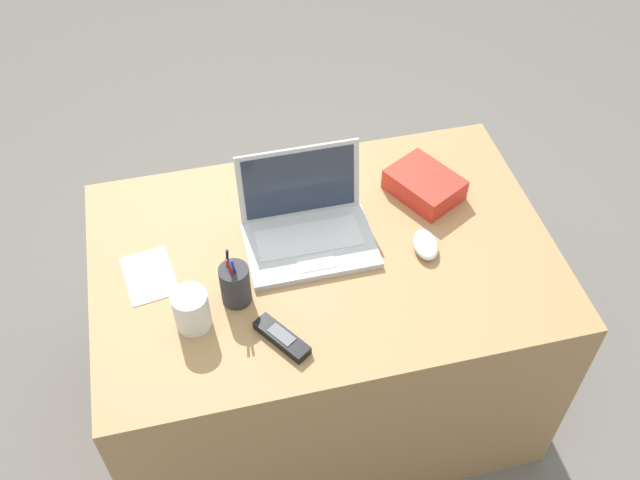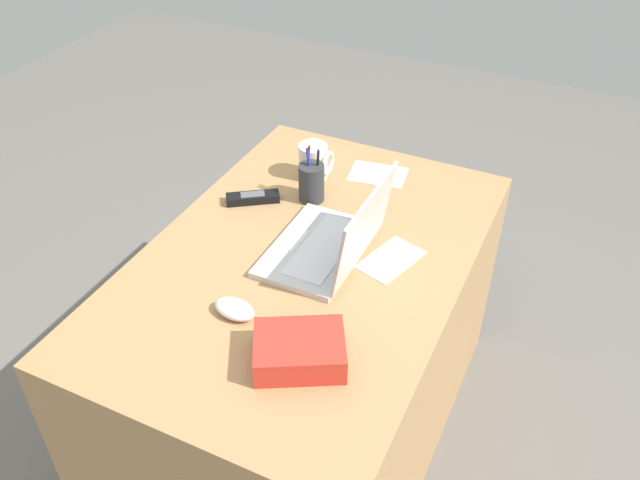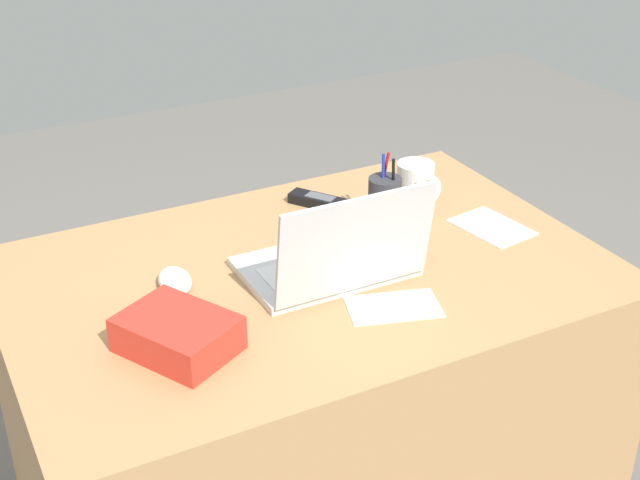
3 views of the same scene
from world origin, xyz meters
The scene contains 10 objects.
ground_plane centered at (0.00, 0.00, 0.00)m, with size 6.00×6.00×0.00m, color slate.
desk centered at (0.00, 0.00, 0.35)m, with size 1.22×0.81×0.70m, color tan.
laptop centered at (-0.03, 0.06, 0.75)m, with size 0.34×0.26×0.23m.
computer_mouse centered at (0.26, -0.05, 0.72)m, with size 0.06×0.11×0.03m, color white.
coffee_mug_white centered at (-0.36, -0.15, 0.76)m, with size 0.09×0.10×0.11m.
cordless_phone centered at (-0.16, -0.25, 0.72)m, with size 0.12×0.15×0.03m.
pen_holder centered at (-0.25, -0.10, 0.76)m, with size 0.07×0.07×0.17m.
snack_bag centered at (0.33, 0.15, 0.74)m, with size 0.15×0.20×0.07m, color red.
paper_note_near_laptop centered at (-0.08, 0.21, 0.70)m, with size 0.18×0.10×0.00m, color white.
paper_note_left centered at (-0.46, 0.02, 0.70)m, with size 0.12×0.17×0.00m, color white.
Camera 1 is at (-0.30, -1.23, 2.15)m, focal length 40.79 mm.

